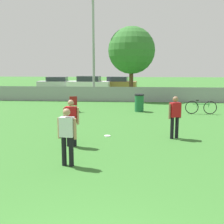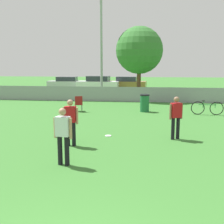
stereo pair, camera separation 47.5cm
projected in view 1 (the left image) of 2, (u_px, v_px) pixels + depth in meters
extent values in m
cube|color=gray|center=(126.00, 94.00, 20.69)|extent=(23.04, 0.03, 1.10)
cylinder|color=#9E9EA3|center=(93.00, 49.00, 22.19)|extent=(0.20, 0.20, 7.94)
cylinder|color=brown|center=(131.00, 84.00, 22.04)|extent=(0.32, 0.32, 2.45)
sphere|color=#33702D|center=(132.00, 50.00, 21.61)|extent=(3.62, 3.62, 3.62)
cylinder|color=black|center=(64.00, 151.00, 7.60)|extent=(0.13, 0.13, 0.82)
cylinder|color=black|center=(71.00, 151.00, 7.56)|extent=(0.13, 0.13, 0.82)
cube|color=silver|center=(67.00, 127.00, 7.47)|extent=(0.40, 0.27, 0.53)
sphere|color=tan|center=(67.00, 112.00, 7.40)|extent=(0.20, 0.20, 0.20)
cylinder|color=tan|center=(59.00, 128.00, 7.52)|extent=(0.08, 0.08, 0.56)
cylinder|color=tan|center=(75.00, 129.00, 7.43)|extent=(0.08, 0.08, 0.56)
cylinder|color=black|center=(172.00, 128.00, 10.36)|extent=(0.13, 0.13, 0.82)
cylinder|color=black|center=(177.00, 128.00, 10.43)|extent=(0.13, 0.13, 0.82)
cube|color=#B21419|center=(175.00, 110.00, 10.29)|extent=(0.43, 0.36, 0.53)
sphere|color=#8C664C|center=(176.00, 99.00, 10.22)|extent=(0.20, 0.20, 0.20)
cylinder|color=#8C664C|center=(170.00, 111.00, 10.22)|extent=(0.08, 0.08, 0.56)
cylinder|color=#8C664C|center=(180.00, 111.00, 10.37)|extent=(0.08, 0.08, 0.56)
cylinder|color=black|center=(69.00, 134.00, 9.41)|extent=(0.13, 0.13, 0.82)
cylinder|color=black|center=(75.00, 134.00, 9.39)|extent=(0.13, 0.13, 0.82)
cube|color=#B21419|center=(71.00, 115.00, 9.29)|extent=(0.37, 0.22, 0.53)
sphere|color=tan|center=(71.00, 103.00, 9.22)|extent=(0.20, 0.20, 0.20)
cylinder|color=tan|center=(64.00, 116.00, 9.32)|extent=(0.08, 0.08, 0.56)
cylinder|color=tan|center=(78.00, 116.00, 9.28)|extent=(0.08, 0.08, 0.56)
cylinder|color=white|center=(107.00, 136.00, 10.80)|extent=(0.24, 0.24, 0.03)
torus|color=white|center=(107.00, 136.00, 10.80)|extent=(0.25, 0.25, 0.03)
cylinder|color=#333338|center=(76.00, 108.00, 16.67)|extent=(0.02, 0.02, 0.39)
cylinder|color=#333338|center=(69.00, 108.00, 16.57)|extent=(0.02, 0.02, 0.39)
cylinder|color=#333338|center=(77.00, 109.00, 16.30)|extent=(0.02, 0.02, 0.39)
cylinder|color=#333338|center=(70.00, 109.00, 16.21)|extent=(0.02, 0.02, 0.39)
cube|color=maroon|center=(73.00, 105.00, 16.40)|extent=(0.55, 0.55, 0.03)
cube|color=maroon|center=(73.00, 101.00, 16.16)|extent=(0.42, 0.17, 0.50)
torus|color=black|center=(192.00, 107.00, 15.63)|extent=(0.73, 0.07, 0.73)
torus|color=black|center=(210.00, 108.00, 15.52)|extent=(0.73, 0.07, 0.73)
cylinder|color=#267238|center=(201.00, 104.00, 15.55)|extent=(0.91, 0.06, 0.04)
cylinder|color=#267238|center=(197.00, 104.00, 15.57)|extent=(0.03, 0.03, 0.38)
cylinder|color=#267238|center=(209.00, 104.00, 15.50)|extent=(0.03, 0.03, 0.34)
cube|color=black|center=(197.00, 100.00, 15.53)|extent=(0.16, 0.06, 0.04)
cylinder|color=black|center=(209.00, 101.00, 15.47)|extent=(0.04, 0.44, 0.03)
cylinder|color=#1E6638|center=(139.00, 104.00, 16.41)|extent=(0.52, 0.52, 0.94)
cylinder|color=black|center=(139.00, 95.00, 16.32)|extent=(0.55, 0.55, 0.08)
cylinder|color=black|center=(70.00, 85.00, 33.21)|extent=(0.62, 0.22, 0.61)
cylinder|color=black|center=(68.00, 86.00, 31.62)|extent=(0.62, 0.22, 0.61)
cylinder|color=black|center=(47.00, 85.00, 33.25)|extent=(0.62, 0.22, 0.61)
cylinder|color=black|center=(44.00, 86.00, 31.66)|extent=(0.62, 0.22, 0.61)
cube|color=#B7B7BC|center=(57.00, 84.00, 32.40)|extent=(4.44, 2.10, 0.65)
cube|color=#2D333D|center=(57.00, 79.00, 32.30)|extent=(2.35, 1.75, 0.49)
cylinder|color=black|center=(103.00, 86.00, 31.29)|extent=(0.63, 0.22, 0.62)
cylinder|color=black|center=(100.00, 88.00, 29.71)|extent=(0.63, 0.22, 0.62)
cylinder|color=black|center=(79.00, 86.00, 31.69)|extent=(0.63, 0.22, 0.62)
cylinder|color=black|center=(75.00, 87.00, 30.11)|extent=(0.63, 0.22, 0.62)
cube|color=white|center=(89.00, 85.00, 30.66)|extent=(4.66, 2.12, 0.75)
cube|color=#2D333D|center=(89.00, 79.00, 30.55)|extent=(2.47, 1.77, 0.57)
cylinder|color=black|center=(130.00, 86.00, 31.90)|extent=(0.67, 0.23, 0.65)
cylinder|color=black|center=(128.00, 87.00, 30.33)|extent=(0.67, 0.23, 0.65)
cylinder|color=black|center=(107.00, 86.00, 32.32)|extent=(0.67, 0.23, 0.65)
cylinder|color=black|center=(105.00, 87.00, 30.75)|extent=(0.67, 0.23, 0.65)
cube|color=olive|center=(118.00, 84.00, 31.29)|extent=(4.36, 2.17, 0.69)
cube|color=#2D333D|center=(118.00, 79.00, 31.19)|extent=(2.32, 1.79, 0.52)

